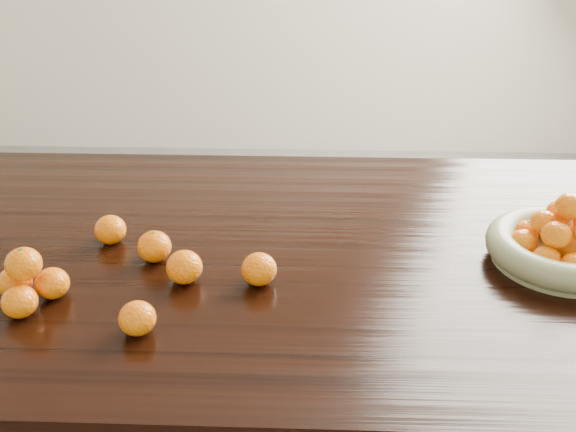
{
  "coord_description": "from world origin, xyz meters",
  "views": [
    {
      "loc": [
        -0.0,
        -1.14,
        1.4
      ],
      "look_at": [
        -0.04,
        -0.02,
        0.83
      ],
      "focal_mm": 40.0,
      "sensor_mm": 36.0,
      "label": 1
    }
  ],
  "objects_px": {
    "loose_orange_0": "(154,246)",
    "orange_pyramid": "(28,282)",
    "fruit_bowl": "(562,245)",
    "dining_table": "(309,283)"
  },
  "relations": [
    {
      "from": "fruit_bowl",
      "to": "loose_orange_0",
      "type": "height_order",
      "value": "fruit_bowl"
    },
    {
      "from": "fruit_bowl",
      "to": "loose_orange_0",
      "type": "relative_size",
      "value": 4.32
    },
    {
      "from": "orange_pyramid",
      "to": "loose_orange_0",
      "type": "height_order",
      "value": "orange_pyramid"
    },
    {
      "from": "dining_table",
      "to": "fruit_bowl",
      "type": "height_order",
      "value": "fruit_bowl"
    },
    {
      "from": "fruit_bowl",
      "to": "loose_orange_0",
      "type": "xyz_separation_m",
      "value": [
        -0.8,
        -0.02,
        -0.01
      ]
    },
    {
      "from": "orange_pyramid",
      "to": "loose_orange_0",
      "type": "xyz_separation_m",
      "value": [
        0.19,
        0.15,
        -0.01
      ]
    },
    {
      "from": "loose_orange_0",
      "to": "orange_pyramid",
      "type": "bearing_deg",
      "value": -141.01
    },
    {
      "from": "dining_table",
      "to": "loose_orange_0",
      "type": "xyz_separation_m",
      "value": [
        -0.3,
        -0.07,
        0.12
      ]
    },
    {
      "from": "orange_pyramid",
      "to": "loose_orange_0",
      "type": "relative_size",
      "value": 1.93
    },
    {
      "from": "dining_table",
      "to": "fruit_bowl",
      "type": "relative_size",
      "value": 6.93
    }
  ]
}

